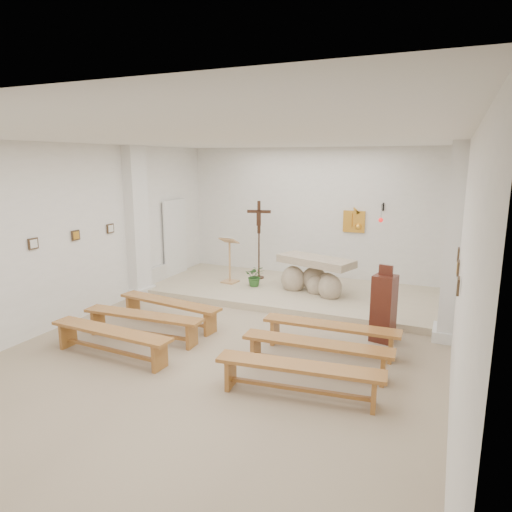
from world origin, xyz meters
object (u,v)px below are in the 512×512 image
at_px(donation_pedestal, 384,308).
at_px(bench_left_third, 111,336).
at_px(altar, 314,278).
at_px(lectern, 229,260).
at_px(bench_right_second, 317,349).
at_px(crucifix_stand, 259,234).
at_px(bench_left_second, 143,320).
at_px(bench_right_third, 299,373).
at_px(bench_left_front, 169,307).
at_px(bench_right_front, 331,331).

xyz_separation_m(donation_pedestal, bench_left_third, (-3.96, -2.52, -0.25)).
distance_m(altar, lectern, 2.21).
bearing_deg(bench_right_second, crucifix_stand, 120.14).
xyz_separation_m(altar, bench_left_second, (-2.12, -3.63, -0.14)).
bearing_deg(crucifix_stand, bench_right_second, -70.81).
xyz_separation_m(bench_left_second, bench_right_third, (3.22, -0.84, 0.00)).
distance_m(lectern, crucifix_stand, 1.04).
relative_size(crucifix_stand, bench_right_second, 0.87).
bearing_deg(donation_pedestal, bench_left_second, -145.51).
xyz_separation_m(donation_pedestal, bench_left_front, (-3.96, -0.84, -0.25)).
xyz_separation_m(altar, donation_pedestal, (1.84, -1.96, 0.11)).
bearing_deg(lectern, bench_right_third, -47.71).
xyz_separation_m(crucifix_stand, bench_left_third, (-0.42, -5.16, -0.95)).
height_order(bench_left_front, bench_right_front, same).
height_order(crucifix_stand, donation_pedestal, crucifix_stand).
bearing_deg(bench_right_third, bench_left_second, 158.97).
xyz_separation_m(altar, bench_left_front, (-2.12, -2.80, -0.14)).
distance_m(donation_pedestal, bench_right_third, 2.63).
height_order(bench_right_second, bench_right_third, same).
bearing_deg(bench_right_third, bench_left_third, 173.55).
bearing_deg(bench_right_third, bench_right_second, 83.55).
relative_size(altar, bench_right_third, 0.82).
height_order(crucifix_stand, bench_right_third, crucifix_stand).
bearing_deg(bench_right_front, altar, 109.72).
height_order(bench_right_front, bench_right_second, same).
bearing_deg(crucifix_stand, bench_left_third, -108.48).
bearing_deg(altar, crucifix_stand, 176.37).
xyz_separation_m(lectern, bench_left_second, (0.08, -3.61, -0.37)).
distance_m(lectern, donation_pedestal, 4.48).
bearing_deg(bench_left_front, crucifix_stand, 90.48).
distance_m(altar, crucifix_stand, 2.00).
height_order(altar, bench_right_front, altar).
distance_m(altar, bench_right_second, 3.80).
bearing_deg(bench_left_third, crucifix_stand, 88.40).
distance_m(donation_pedestal, bench_left_second, 4.31).
bearing_deg(lectern, bench_left_front, -82.65).
distance_m(crucifix_stand, donation_pedestal, 4.47).
distance_m(lectern, bench_right_third, 5.56).
bearing_deg(bench_right_front, crucifix_stand, 127.01).
height_order(donation_pedestal, bench_right_second, donation_pedestal).
bearing_deg(bench_right_second, bench_left_second, 177.12).
bearing_deg(crucifix_stand, donation_pedestal, -50.51).
relative_size(crucifix_stand, bench_left_front, 0.87).
relative_size(donation_pedestal, bench_right_front, 0.60).
xyz_separation_m(bench_right_front, bench_right_second, (0.00, -0.84, 0.00)).
bearing_deg(bench_right_second, altar, 104.06).
bearing_deg(bench_left_second, donation_pedestal, 19.91).
relative_size(altar, bench_left_second, 0.83).
relative_size(altar, bench_right_front, 0.83).
distance_m(bench_left_second, bench_left_third, 0.84).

